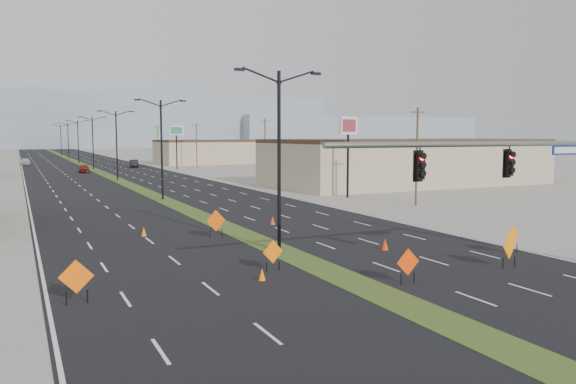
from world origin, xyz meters
name	(u,v)px	position (x,y,z in m)	size (l,w,h in m)	color
ground	(415,310)	(0.00, 0.00, 0.00)	(600.00, 600.00, 0.00)	gray
road_surface	(91,169)	(0.00, 100.00, 0.00)	(25.00, 400.00, 0.02)	black
median_strip	(91,169)	(0.00, 100.00, 0.00)	(2.00, 400.00, 0.04)	#374F1C
building_se_near	(405,163)	(34.00, 45.00, 2.75)	(36.00, 18.00, 5.50)	#C4AC8C
building_se_far	(251,152)	(38.00, 110.00, 2.50)	(44.00, 16.00, 5.00)	#C4AC8C
mesa_center	(123,122)	(40.00, 300.00, 14.00)	(220.00, 50.00, 28.00)	gray
mesa_east	(351,132)	(180.00, 290.00, 9.00)	(160.00, 50.00, 18.00)	gray
signal_mast	(538,172)	(8.56, 2.00, 4.79)	(16.30, 0.60, 8.00)	slate
streetlight_0	(279,154)	(0.00, 12.00, 5.42)	(5.15, 0.24, 10.02)	black
streetlight_1	(162,146)	(0.00, 40.00, 5.42)	(5.15, 0.24, 10.02)	black
streetlight_2	(117,143)	(0.00, 68.00, 5.42)	(5.15, 0.24, 10.02)	black
streetlight_3	(93,141)	(0.00, 96.00, 5.42)	(5.15, 0.24, 10.02)	black
streetlight_4	(78,140)	(0.00, 124.00, 5.42)	(5.15, 0.24, 10.02)	black
streetlight_5	(68,139)	(0.00, 152.00, 5.42)	(5.15, 0.24, 10.02)	black
streetlight_6	(61,139)	(0.00, 180.00, 5.42)	(5.15, 0.24, 10.02)	black
utility_pole_0	(417,155)	(20.00, 25.00, 4.67)	(1.60, 0.20, 9.00)	#4C3823
utility_pole_1	(265,148)	(20.00, 60.00, 4.67)	(1.60, 0.20, 9.00)	#4C3823
utility_pole_2	(197,144)	(20.00, 95.00, 4.67)	(1.60, 0.20, 9.00)	#4C3823
utility_pole_3	(158,143)	(20.00, 130.00, 4.67)	(1.60, 0.20, 9.00)	#4C3823
car_left	(84,168)	(-2.55, 87.84, 0.72)	(1.70, 4.22, 1.44)	maroon
car_mid	(134,163)	(8.53, 101.29, 0.77)	(1.62, 4.65, 1.53)	black
car_far	(25,162)	(-11.50, 120.44, 0.70)	(1.96, 4.82, 1.40)	#B8BCC2
construction_sign_0	(76,278)	(-11.28, 6.15, 1.03)	(1.31, 0.22, 1.75)	#FA5E05
construction_sign_1	(273,253)	(-2.30, 7.76, 0.88)	(1.11, 0.25, 1.50)	#FF6D05
construction_sign_2	(216,222)	(-2.00, 17.17, 1.07)	(1.33, 0.32, 1.80)	#E95504
construction_sign_3	(408,263)	(2.00, 3.00, 0.93)	(1.19, 0.06, 1.58)	#FF3B05
construction_sign_4	(510,247)	(8.36, 3.28, 1.07)	(1.29, 0.48, 1.81)	orange
construction_sign_5	(513,237)	(11.14, 5.61, 0.94)	(1.16, 0.41, 1.60)	orange
cone_0	(262,275)	(-3.48, 6.32, 0.28)	(0.33, 0.33, 0.55)	orange
cone_1	(385,244)	(5.41, 9.45, 0.34)	(0.41, 0.41, 0.68)	red
cone_2	(273,221)	(3.46, 20.57, 0.30)	(0.37, 0.37, 0.61)	#EE3C05
cone_3	(144,232)	(-5.97, 19.84, 0.30)	(0.36, 0.36, 0.61)	orange
pole_sign_east_near	(348,132)	(17.99, 33.68, 6.80)	(2.69, 1.29, 8.42)	black
pole_sign_east_far	(176,134)	(14.59, 90.12, 6.77)	(2.74, 0.45, 8.38)	black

